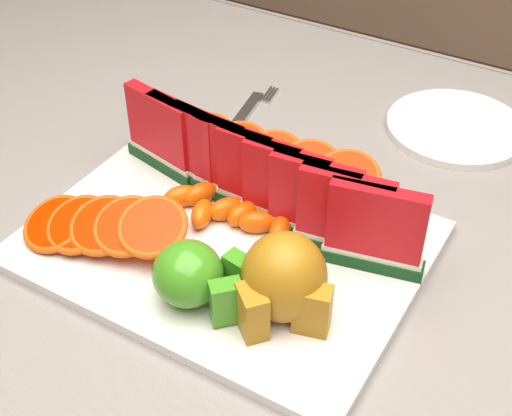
{
  "coord_description": "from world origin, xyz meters",
  "views": [
    {
      "loc": [
        0.24,
        -0.48,
        1.27
      ],
      "look_at": [
        -0.05,
        0.0,
        0.81
      ],
      "focal_mm": 50.0,
      "sensor_mm": 36.0,
      "label": 1
    }
  ],
  "objects_px": {
    "pear_cluster": "(284,281)",
    "fork": "(240,122)",
    "platter": "(226,243)",
    "apple_cluster": "(196,276)",
    "side_plate": "(456,127)"
  },
  "relations": [
    {
      "from": "pear_cluster",
      "to": "fork",
      "type": "relative_size",
      "value": 0.57
    },
    {
      "from": "platter",
      "to": "apple_cluster",
      "type": "xyz_separation_m",
      "value": [
        0.02,
        -0.09,
        0.04
      ]
    },
    {
      "from": "platter",
      "to": "side_plate",
      "type": "distance_m",
      "value": 0.37
    },
    {
      "from": "apple_cluster",
      "to": "platter",
      "type": "bearing_deg",
      "value": 104.77
    },
    {
      "from": "platter",
      "to": "pear_cluster",
      "type": "relative_size",
      "value": 3.61
    },
    {
      "from": "side_plate",
      "to": "pear_cluster",
      "type": "bearing_deg",
      "value": -95.44
    },
    {
      "from": "fork",
      "to": "side_plate",
      "type": "bearing_deg",
      "value": 27.2
    },
    {
      "from": "platter",
      "to": "pear_cluster",
      "type": "bearing_deg",
      "value": -29.48
    },
    {
      "from": "apple_cluster",
      "to": "fork",
      "type": "distance_m",
      "value": 0.33
    },
    {
      "from": "pear_cluster",
      "to": "side_plate",
      "type": "distance_m",
      "value": 0.4
    },
    {
      "from": "side_plate",
      "to": "fork",
      "type": "xyz_separation_m",
      "value": [
        -0.25,
        -0.13,
        -0.0
      ]
    },
    {
      "from": "side_plate",
      "to": "platter",
      "type": "bearing_deg",
      "value": -111.86
    },
    {
      "from": "platter",
      "to": "apple_cluster",
      "type": "distance_m",
      "value": 0.1
    },
    {
      "from": "pear_cluster",
      "to": "side_plate",
      "type": "bearing_deg",
      "value": 84.56
    },
    {
      "from": "apple_cluster",
      "to": "fork",
      "type": "relative_size",
      "value": 0.54
    }
  ]
}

